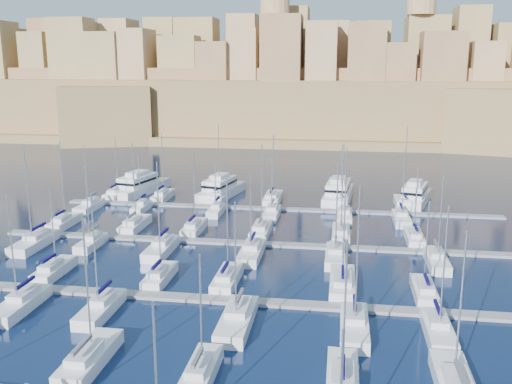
% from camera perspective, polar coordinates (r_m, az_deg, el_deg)
% --- Properties ---
extents(ground, '(600.00, 600.00, 0.00)m').
position_cam_1_polar(ground, '(79.91, -0.62, -7.53)').
color(ground, black).
rests_on(ground, ground).
extents(pontoon_mid_near, '(84.00, 2.00, 0.40)m').
position_cam_1_polar(pontoon_mid_near, '(68.87, -2.25, -10.81)').
color(pontoon_mid_near, slate).
rests_on(pontoon_mid_near, ground).
extents(pontoon_mid_far, '(84.00, 2.00, 0.40)m').
position_cam_1_polar(pontoon_mid_far, '(89.18, 0.41, -5.20)').
color(pontoon_mid_far, slate).
rests_on(pontoon_mid_far, ground).
extents(pontoon_far, '(84.00, 2.00, 0.40)m').
position_cam_1_polar(pontoon_far, '(110.14, 2.04, -1.70)').
color(pontoon_far, slate).
rests_on(pontoon_far, ground).
extents(sailboat_2, '(2.92, 9.73, 14.97)m').
position_cam_1_polar(sailboat_2, '(57.74, -16.33, -15.66)').
color(sailboat_2, silver).
rests_on(sailboat_2, ground).
extents(sailboat_3, '(2.48, 8.26, 11.93)m').
position_cam_1_polar(sailboat_3, '(53.80, -5.54, -17.46)').
color(sailboat_3, silver).
rests_on(sailboat_3, ground).
extents(sailboat_4, '(2.77, 9.24, 13.70)m').
position_cam_1_polar(sailboat_4, '(52.90, 8.64, -18.09)').
color(sailboat_4, silver).
rests_on(sailboat_4, ground).
extents(sailboat_13, '(2.59, 8.63, 12.34)m').
position_cam_1_polar(sailboat_13, '(81.52, -19.53, -7.34)').
color(sailboat_13, silver).
rests_on(sailboat_13, ground).
extents(sailboat_14, '(2.52, 8.40, 14.27)m').
position_cam_1_polar(sailboat_14, '(75.79, -9.60, -8.28)').
color(sailboat_14, silver).
rests_on(sailboat_14, ground).
extents(sailboat_15, '(2.75, 9.16, 14.09)m').
position_cam_1_polar(sailboat_15, '(73.96, -2.92, -8.65)').
color(sailboat_15, silver).
rests_on(sailboat_15, ground).
extents(sailboat_16, '(3.10, 10.34, 15.15)m').
position_cam_1_polar(sailboat_16, '(73.17, 8.63, -9.01)').
color(sailboat_16, silver).
rests_on(sailboat_16, ground).
extents(sailboat_17, '(2.54, 8.48, 12.12)m').
position_cam_1_polar(sailboat_17, '(73.10, 16.47, -9.47)').
color(sailboat_17, silver).
rests_on(sailboat_17, ground).
extents(sailboat_19, '(2.90, 9.66, 14.00)m').
position_cam_1_polar(sailboat_19, '(71.98, -22.48, -10.28)').
color(sailboat_19, silver).
rests_on(sailboat_19, ground).
extents(sailboat_20, '(2.74, 9.14, 14.50)m').
position_cam_1_polar(sailboat_20, '(67.92, -15.27, -11.12)').
color(sailboat_20, silver).
rests_on(sailboat_20, ground).
extents(sailboat_21, '(3.16, 10.53, 14.33)m').
position_cam_1_polar(sailboat_21, '(62.89, -1.90, -12.64)').
color(sailboat_21, silver).
rests_on(sailboat_21, ground).
extents(sailboat_22, '(2.93, 9.75, 16.23)m').
position_cam_1_polar(sailboat_22, '(62.38, 9.80, -13.05)').
color(sailboat_22, silver).
rests_on(sailboat_22, ground).
extents(sailboat_23, '(2.69, 8.96, 14.53)m').
position_cam_1_polar(sailboat_23, '(63.60, 17.75, -13.00)').
color(sailboat_23, silver).
rests_on(sailboat_23, ground).
extents(sailboat_24, '(2.61, 8.70, 15.04)m').
position_cam_1_polar(sailboat_24, '(104.47, -18.65, -2.87)').
color(sailboat_24, silver).
rests_on(sailboat_24, ground).
extents(sailboat_25, '(2.85, 9.49, 15.08)m').
position_cam_1_polar(sailboat_25, '(99.72, -12.03, -3.20)').
color(sailboat_25, silver).
rests_on(sailboat_25, ground).
extents(sailboat_26, '(2.66, 8.85, 13.78)m').
position_cam_1_polar(sailboat_26, '(96.31, -6.21, -3.57)').
color(sailboat_26, silver).
rests_on(sailboat_26, ground).
extents(sailboat_27, '(2.86, 9.54, 15.26)m').
position_cam_1_polar(sailboat_27, '(94.44, 0.52, -3.82)').
color(sailboat_27, silver).
rests_on(sailboat_27, ground).
extents(sailboat_28, '(2.79, 9.31, 15.65)m').
position_cam_1_polar(sailboat_28, '(93.49, 8.49, -4.13)').
color(sailboat_28, silver).
rests_on(sailboat_28, ground).
extents(sailboat_29, '(2.60, 8.65, 12.25)m').
position_cam_1_polar(sailboat_29, '(93.95, 15.54, -4.41)').
color(sailboat_29, silver).
rests_on(sailboat_29, ground).
extents(sailboat_30, '(3.16, 10.54, 16.21)m').
position_cam_1_polar(sailboat_30, '(94.48, -21.28, -4.70)').
color(sailboat_30, silver).
rests_on(sailboat_30, ground).
extents(sailboat_31, '(2.36, 7.88, 13.02)m').
position_cam_1_polar(sailboat_31, '(91.68, -16.13, -4.87)').
color(sailboat_31, silver).
rests_on(sailboat_31, ground).
extents(sailboat_32, '(3.00, 10.00, 14.24)m').
position_cam_1_polar(sailboat_32, '(86.64, -9.44, -5.55)').
color(sailboat_32, silver).
rests_on(sailboat_32, ground).
extents(sailboat_33, '(2.97, 9.89, 14.07)m').
position_cam_1_polar(sailboat_33, '(83.61, -0.46, -6.05)').
color(sailboat_33, silver).
rests_on(sailboat_33, ground).
extents(sailboat_34, '(2.78, 9.28, 14.66)m').
position_cam_1_polar(sailboat_34, '(82.96, 7.93, -6.33)').
color(sailboat_34, silver).
rests_on(sailboat_34, ground).
extents(sailboat_35, '(2.69, 8.98, 13.26)m').
position_cam_1_polar(sailboat_35, '(84.24, 17.63, -6.54)').
color(sailboat_35, silver).
rests_on(sailboat_35, ground).
extents(sailboat_36, '(2.82, 9.41, 13.24)m').
position_cam_1_polar(sailboat_36, '(123.87, -13.75, -0.17)').
color(sailboat_36, silver).
rests_on(sailboat_36, ground).
extents(sailboat_37, '(2.65, 8.84, 14.13)m').
position_cam_1_polar(sailboat_37, '(120.15, -9.30, -0.36)').
color(sailboat_37, silver).
rests_on(sailboat_37, ground).
extents(sailboat_38, '(3.26, 10.88, 15.95)m').
position_cam_1_polar(sailboat_38, '(118.08, -3.74, -0.44)').
color(sailboat_38, silver).
rests_on(sailboat_38, ground).
extents(sailboat_39, '(3.15, 10.51, 14.09)m').
position_cam_1_polar(sailboat_39, '(116.08, 1.66, -0.65)').
color(sailboat_39, silver).
rests_on(sailboat_39, ground).
extents(sailboat_40, '(2.64, 8.79, 12.40)m').
position_cam_1_polar(sailboat_40, '(114.48, 8.44, -1.00)').
color(sailboat_40, silver).
rests_on(sailboat_40, ground).
extents(sailboat_41, '(3.04, 10.12, 16.11)m').
position_cam_1_polar(sailboat_41, '(115.78, 14.52, -1.10)').
color(sailboat_41, silver).
rests_on(sailboat_41, ground).
extents(sailboat_42, '(2.70, 8.99, 13.02)m').
position_cam_1_polar(sailboat_42, '(114.55, -16.31, -1.37)').
color(sailboat_42, silver).
rests_on(sailboat_42, ground).
extents(sailboat_43, '(2.13, 7.09, 10.78)m').
position_cam_1_polar(sailboat_43, '(111.57, -11.39, -1.49)').
color(sailboat_43, silver).
rests_on(sailboat_43, ground).
extents(sailboat_44, '(2.27, 7.56, 10.39)m').
position_cam_1_polar(sailboat_44, '(107.29, -4.00, -1.84)').
color(sailboat_44, silver).
rests_on(sailboat_44, ground).
extents(sailboat_45, '(2.61, 8.71, 12.12)m').
position_cam_1_polar(sailboat_45, '(105.00, 1.59, -2.13)').
color(sailboat_45, silver).
rests_on(sailboat_45, ground).
extents(sailboat_46, '(2.62, 8.75, 13.65)m').
position_cam_1_polar(sailboat_46, '(104.26, 8.83, -2.38)').
color(sailboat_46, silver).
rests_on(sailboat_46, ground).
extents(sailboat_47, '(2.71, 9.02, 13.42)m').
position_cam_1_polar(sailboat_47, '(104.71, 14.32, -2.56)').
color(sailboat_47, silver).
rests_on(sailboat_47, ground).
extents(motor_yacht_a, '(9.02, 18.12, 5.25)m').
position_cam_1_polar(motor_yacht_a, '(126.30, -11.58, 0.64)').
color(motor_yacht_a, silver).
rests_on(motor_yacht_a, ground).
extents(motor_yacht_b, '(7.98, 16.89, 5.25)m').
position_cam_1_polar(motor_yacht_b, '(120.78, -3.55, 0.33)').
color(motor_yacht_b, silver).
rests_on(motor_yacht_b, ground).
extents(motor_yacht_c, '(6.51, 17.13, 5.25)m').
position_cam_1_polar(motor_yacht_c, '(118.40, 8.22, -0.03)').
color(motor_yacht_c, silver).
rests_on(motor_yacht_c, ground).
extents(motor_yacht_d, '(8.37, 15.75, 5.25)m').
position_cam_1_polar(motor_yacht_d, '(118.58, 15.61, -0.36)').
color(motor_yacht_d, silver).
rests_on(motor_yacht_d, ground).
extents(fortified_city, '(460.00, 108.95, 59.52)m').
position_cam_1_polar(fortified_city, '(229.91, 5.59, 9.50)').
color(fortified_city, brown).
rests_on(fortified_city, ground).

